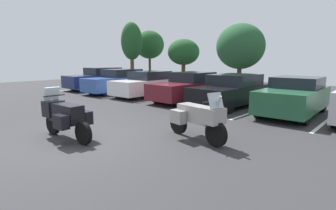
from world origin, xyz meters
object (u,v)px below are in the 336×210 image
(car_navy, at_px, (100,79))
(car_white, at_px, (148,84))
(motorcycle_touring, at_px, (64,115))
(car_black, at_px, (232,91))
(car_maroon, at_px, (190,87))
(motorcycle_second, at_px, (198,117))
(car_blue, at_px, (119,81))
(car_green, at_px, (294,96))

(car_navy, bearing_deg, car_white, -2.60)
(motorcycle_touring, height_order, car_black, car_black)
(motorcycle_touring, bearing_deg, car_maroon, 100.81)
(motorcycle_second, bearing_deg, car_maroon, 128.61)
(car_blue, relative_size, car_black, 0.97)
(motorcycle_touring, relative_size, car_black, 0.45)
(motorcycle_touring, xyz_separation_m, car_black, (0.95, 7.82, 0.07))
(car_navy, xyz_separation_m, car_black, (10.82, 0.02, -0.04))
(motorcycle_second, height_order, car_white, car_white)
(car_blue, distance_m, car_white, 2.54)
(car_green, bearing_deg, car_navy, 179.08)
(motorcycle_second, relative_size, car_maroon, 0.44)
(motorcycle_second, relative_size, car_navy, 0.43)
(car_navy, bearing_deg, car_green, -0.92)
(car_maroon, xyz_separation_m, car_green, (5.24, -0.15, 0.01))
(car_green, bearing_deg, motorcycle_second, -99.79)
(motorcycle_second, distance_m, car_white, 9.07)
(motorcycle_second, xyz_separation_m, car_maroon, (-4.33, 5.43, 0.08))
(motorcycle_second, distance_m, car_black, 5.83)
(car_blue, relative_size, car_green, 1.07)
(car_navy, bearing_deg, car_maroon, -0.47)
(car_white, relative_size, car_maroon, 0.92)
(motorcycle_second, bearing_deg, car_white, 144.59)
(car_maroon, height_order, car_green, car_maroon)
(car_green, bearing_deg, motorcycle_touring, -116.41)
(car_navy, xyz_separation_m, car_green, (13.63, -0.22, -0.03))
(car_blue, distance_m, car_maroon, 5.60)
(car_black, bearing_deg, car_blue, -176.96)
(car_navy, relative_size, car_maroon, 1.02)
(car_black, distance_m, car_green, 2.83)
(car_navy, xyz_separation_m, car_white, (5.33, -0.24, -0.05))
(motorcycle_second, distance_m, car_navy, 13.86)
(car_blue, height_order, car_white, car_blue)
(car_navy, relative_size, car_white, 1.10)
(motorcycle_touring, height_order, car_maroon, car_maroon)
(motorcycle_second, bearing_deg, car_navy, 156.63)
(car_blue, bearing_deg, car_maroon, 3.47)
(car_blue, height_order, car_maroon, car_blue)
(car_maroon, distance_m, car_black, 2.43)
(motorcycle_touring, xyz_separation_m, car_blue, (-7.07, 7.39, 0.09))
(motorcycle_second, relative_size, car_green, 0.50)
(motorcycle_touring, bearing_deg, car_white, 120.95)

